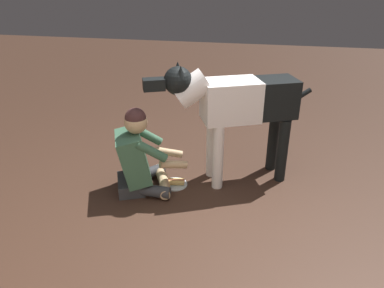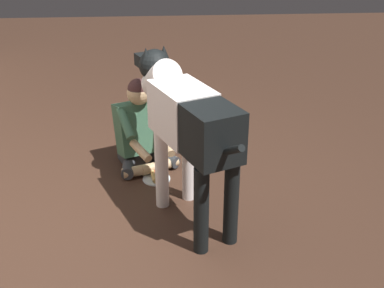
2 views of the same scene
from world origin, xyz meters
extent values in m
plane|color=#3D271C|center=(0.00, 0.00, 0.00)|extent=(15.74, 15.74, 0.00)
cube|color=#323438|center=(0.86, -0.33, 0.06)|extent=(0.36, 0.41, 0.12)
cylinder|color=#323438|center=(0.77, -0.54, 0.07)|extent=(0.35, 0.37, 0.11)
cylinder|color=tan|center=(0.61, -0.53, 0.06)|extent=(0.25, 0.36, 0.09)
cylinder|color=#323438|center=(0.65, -0.25, 0.07)|extent=(0.40, 0.12, 0.11)
cylinder|color=tan|center=(0.54, -0.37, 0.06)|extent=(0.20, 0.37, 0.09)
cube|color=#3A6349|center=(0.82, -0.35, 0.35)|extent=(0.44, 0.49, 0.50)
cylinder|color=#3A6349|center=(0.74, -0.57, 0.48)|extent=(0.30, 0.19, 0.24)
cylinder|color=tan|center=(0.54, -0.60, 0.30)|extent=(0.28, 0.14, 0.12)
cylinder|color=#3A6349|center=(0.61, -0.25, 0.48)|extent=(0.30, 0.19, 0.24)
cylinder|color=tan|center=(0.44, -0.37, 0.30)|extent=(0.27, 0.20, 0.12)
sphere|color=tan|center=(0.78, -0.36, 0.70)|extent=(0.21, 0.21, 0.21)
sphere|color=#422525|center=(0.78, -0.36, 0.74)|extent=(0.19, 0.19, 0.19)
cylinder|color=white|center=(0.05, -0.54, 0.33)|extent=(0.11, 0.11, 0.65)
cylinder|color=white|center=(0.14, -0.76, 0.33)|extent=(0.11, 0.11, 0.65)
cylinder|color=black|center=(-0.55, -0.80, 0.33)|extent=(0.11, 0.11, 0.65)
cylinder|color=black|center=(-0.46, -1.02, 0.33)|extent=(0.11, 0.11, 0.65)
cube|color=white|center=(-0.03, -0.71, 0.84)|extent=(0.61, 0.51, 0.38)
cube|color=black|center=(-0.40, -0.86, 0.84)|extent=(0.54, 0.47, 0.36)
cylinder|color=white|center=(0.30, -0.56, 0.98)|extent=(0.44, 0.36, 0.36)
sphere|color=black|center=(0.42, -0.52, 1.06)|extent=(0.25, 0.25, 0.25)
cube|color=black|center=(0.61, -0.43, 1.04)|extent=(0.22, 0.18, 0.10)
cone|color=black|center=(0.38, -0.45, 1.15)|extent=(0.12, 0.12, 0.11)
cone|color=black|center=(0.44, -0.59, 1.15)|extent=(0.12, 0.12, 0.11)
cylinder|color=black|center=(-0.62, -0.95, 0.80)|extent=(0.32, 0.17, 0.22)
cylinder|color=silver|center=(0.46, -0.50, 0.01)|extent=(0.24, 0.24, 0.01)
cylinder|color=tan|center=(0.47, -0.52, 0.04)|extent=(0.19, 0.08, 0.05)
cylinder|color=tan|center=(0.46, -0.48, 0.04)|extent=(0.19, 0.08, 0.05)
cylinder|color=#A1442F|center=(0.46, -0.50, 0.04)|extent=(0.20, 0.07, 0.04)
camera|label=1|loc=(-0.30, 2.54, 1.97)|focal=34.68mm
camera|label=2|loc=(-3.29, -0.53, 2.15)|focal=45.53mm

